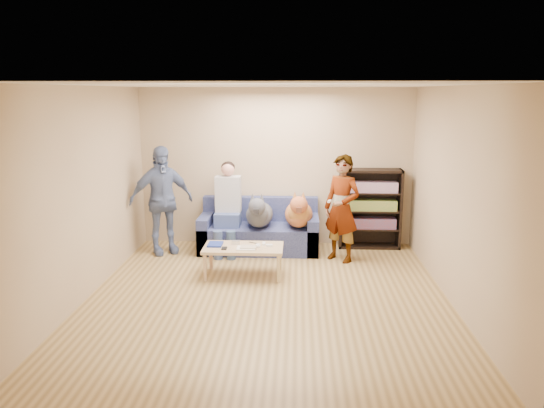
# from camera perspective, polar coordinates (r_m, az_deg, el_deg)

# --- Properties ---
(ground) EXTENTS (5.00, 5.00, 0.00)m
(ground) POSITION_cam_1_polar(r_m,az_deg,el_deg) (6.71, -0.51, -10.11)
(ground) COLOR olive
(ground) RESTS_ON ground
(ceiling) EXTENTS (5.00, 5.00, 0.00)m
(ceiling) POSITION_cam_1_polar(r_m,az_deg,el_deg) (6.22, -0.55, 12.67)
(ceiling) COLOR white
(ceiling) RESTS_ON ground
(wall_back) EXTENTS (4.50, 0.00, 4.50)m
(wall_back) POSITION_cam_1_polar(r_m,az_deg,el_deg) (8.80, 0.41, 3.99)
(wall_back) COLOR tan
(wall_back) RESTS_ON ground
(wall_front) EXTENTS (4.50, 0.00, 4.50)m
(wall_front) POSITION_cam_1_polar(r_m,az_deg,el_deg) (3.92, -2.65, -6.26)
(wall_front) COLOR tan
(wall_front) RESTS_ON ground
(wall_left) EXTENTS (0.00, 5.00, 5.00)m
(wall_left) POSITION_cam_1_polar(r_m,az_deg,el_deg) (6.85, -19.68, 0.97)
(wall_left) COLOR tan
(wall_left) RESTS_ON ground
(wall_right) EXTENTS (0.00, 5.00, 5.00)m
(wall_right) POSITION_cam_1_polar(r_m,az_deg,el_deg) (6.60, 19.35, 0.60)
(wall_right) COLOR tan
(wall_right) RESTS_ON ground
(blanket) EXTENTS (0.43, 0.36, 0.15)m
(blanket) POSITION_cam_1_polar(r_m,az_deg,el_deg) (8.44, 3.26, -1.90)
(blanket) COLOR #ACABB0
(blanket) RESTS_ON sofa
(person_standing_right) EXTENTS (0.70, 0.67, 1.62)m
(person_standing_right) POSITION_cam_1_polar(r_m,az_deg,el_deg) (8.01, 7.53, -0.48)
(person_standing_right) COLOR gray
(person_standing_right) RESTS_ON ground
(person_standing_left) EXTENTS (1.08, 0.87, 1.71)m
(person_standing_left) POSITION_cam_1_polar(r_m,az_deg,el_deg) (8.49, -11.81, 0.40)
(person_standing_left) COLOR #6C7FAC
(person_standing_left) RESTS_ON ground
(held_controller) EXTENTS (0.07, 0.12, 0.03)m
(held_controller) POSITION_cam_1_polar(r_m,az_deg,el_deg) (7.77, 6.20, 0.30)
(held_controller) COLOR silver
(held_controller) RESTS_ON person_standing_right
(notebook_blue) EXTENTS (0.20, 0.26, 0.03)m
(notebook_blue) POSITION_cam_1_polar(r_m,az_deg,el_deg) (7.48, -6.12, -4.33)
(notebook_blue) COLOR navy
(notebook_blue) RESTS_ON coffee_table
(papers) EXTENTS (0.26, 0.20, 0.02)m
(papers) POSITION_cam_1_polar(r_m,az_deg,el_deg) (7.29, -2.79, -4.76)
(papers) COLOR white
(papers) RESTS_ON coffee_table
(magazine) EXTENTS (0.22, 0.17, 0.01)m
(magazine) POSITION_cam_1_polar(r_m,az_deg,el_deg) (7.30, -2.54, -4.62)
(magazine) COLOR #B7A992
(magazine) RESTS_ON coffee_table
(camera_silver) EXTENTS (0.11, 0.06, 0.05)m
(camera_silver) POSITION_cam_1_polar(r_m,az_deg,el_deg) (7.51, -3.92, -4.13)
(camera_silver) COLOR #BABBBF
(camera_silver) RESTS_ON coffee_table
(controller_a) EXTENTS (0.04, 0.13, 0.03)m
(controller_a) POSITION_cam_1_polar(r_m,az_deg,el_deg) (7.46, -0.88, -4.29)
(controller_a) COLOR white
(controller_a) RESTS_ON coffee_table
(controller_b) EXTENTS (0.09, 0.06, 0.03)m
(controller_b) POSITION_cam_1_polar(r_m,az_deg,el_deg) (7.37, -0.29, -4.48)
(controller_b) COLOR white
(controller_b) RESTS_ON coffee_table
(headphone_cup_a) EXTENTS (0.07, 0.07, 0.02)m
(headphone_cup_a) POSITION_cam_1_polar(r_m,az_deg,el_deg) (7.35, -1.56, -4.59)
(headphone_cup_a) COLOR silver
(headphone_cup_a) RESTS_ON coffee_table
(headphone_cup_b) EXTENTS (0.07, 0.07, 0.02)m
(headphone_cup_b) POSITION_cam_1_polar(r_m,az_deg,el_deg) (7.42, -1.51, -4.41)
(headphone_cup_b) COLOR white
(headphone_cup_b) RESTS_ON coffee_table
(pen_orange) EXTENTS (0.13, 0.06, 0.01)m
(pen_orange) POSITION_cam_1_polar(r_m,az_deg,el_deg) (7.24, -3.39, -4.92)
(pen_orange) COLOR orange
(pen_orange) RESTS_ON coffee_table
(pen_black) EXTENTS (0.13, 0.08, 0.01)m
(pen_black) POSITION_cam_1_polar(r_m,az_deg,el_deg) (7.55, -2.05, -4.19)
(pen_black) COLOR black
(pen_black) RESTS_ON coffee_table
(wallet) EXTENTS (0.07, 0.12, 0.02)m
(wallet) POSITION_cam_1_polar(r_m,az_deg,el_deg) (7.30, -5.16, -4.76)
(wallet) COLOR black
(wallet) RESTS_ON coffee_table
(sofa) EXTENTS (1.90, 0.85, 0.82)m
(sofa) POSITION_cam_1_polar(r_m,az_deg,el_deg) (8.63, -1.37, -3.09)
(sofa) COLOR #515B93
(sofa) RESTS_ON ground
(person_seated) EXTENTS (0.40, 0.73, 1.47)m
(person_seated) POSITION_cam_1_polar(r_m,az_deg,el_deg) (8.44, -4.80, -0.04)
(person_seated) COLOR #404A8E
(person_seated) RESTS_ON sofa
(dog_gray) EXTENTS (0.43, 1.26, 0.62)m
(dog_gray) POSITION_cam_1_polar(r_m,az_deg,el_deg) (8.35, -1.41, -1.03)
(dog_gray) COLOR #4D5058
(dog_gray) RESTS_ON sofa
(dog_tan) EXTENTS (0.44, 1.18, 0.64)m
(dog_tan) POSITION_cam_1_polar(r_m,az_deg,el_deg) (8.36, 2.90, -0.96)
(dog_tan) COLOR #BC6539
(dog_tan) RESTS_ON sofa
(coffee_table) EXTENTS (1.10, 0.60, 0.42)m
(coffee_table) POSITION_cam_1_polar(r_m,az_deg,el_deg) (7.40, -3.10, -4.93)
(coffee_table) COLOR #C9B87C
(coffee_table) RESTS_ON ground
(bookshelf) EXTENTS (1.00, 0.34, 1.30)m
(bookshelf) POSITION_cam_1_polar(r_m,az_deg,el_deg) (8.82, 10.48, -0.30)
(bookshelf) COLOR black
(bookshelf) RESTS_ON ground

